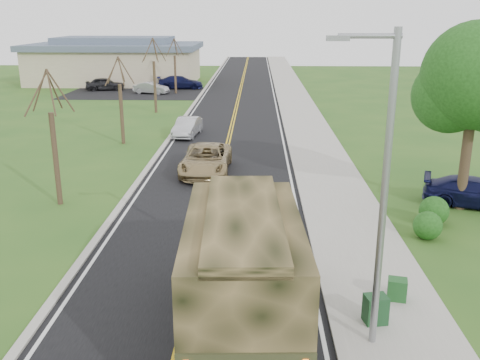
{
  "coord_description": "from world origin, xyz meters",
  "views": [
    {
      "loc": [
        1.94,
        -12.69,
        8.23
      ],
      "look_at": [
        1.27,
        8.12,
        1.8
      ],
      "focal_mm": 40.0,
      "sensor_mm": 36.0,
      "label": 1
    }
  ],
  "objects_px": {
    "utility_box_near": "(376,309)",
    "utility_box_far": "(397,289)",
    "suv_champagne": "(206,159)",
    "military_truck": "(243,262)",
    "pickup_navy": "(475,192)",
    "sedan_silver": "(187,127)"
  },
  "relations": [
    {
      "from": "sedan_silver",
      "to": "pickup_navy",
      "type": "relative_size",
      "value": 0.89
    },
    {
      "from": "utility_box_near",
      "to": "utility_box_far",
      "type": "xyz_separation_m",
      "value": [
        0.91,
        1.28,
        -0.07
      ]
    },
    {
      "from": "sedan_silver",
      "to": "utility_box_near",
      "type": "height_order",
      "value": "sedan_silver"
    },
    {
      "from": "military_truck",
      "to": "sedan_silver",
      "type": "distance_m",
      "value": 25.24
    },
    {
      "from": "military_truck",
      "to": "utility_box_far",
      "type": "bearing_deg",
      "value": 21.29
    },
    {
      "from": "military_truck",
      "to": "sedan_silver",
      "type": "xyz_separation_m",
      "value": [
        -4.61,
        24.77,
        -1.55
      ]
    },
    {
      "from": "sedan_silver",
      "to": "suv_champagne",
      "type": "bearing_deg",
      "value": -70.26
    },
    {
      "from": "suv_champagne",
      "to": "utility_box_near",
      "type": "xyz_separation_m",
      "value": [
        6.05,
        -14.81,
        -0.26
      ]
    },
    {
      "from": "utility_box_near",
      "to": "utility_box_far",
      "type": "distance_m",
      "value": 1.58
    },
    {
      "from": "military_truck",
      "to": "utility_box_near",
      "type": "xyz_separation_m",
      "value": [
        3.64,
        0.72,
        -1.71
      ]
    },
    {
      "from": "pickup_navy",
      "to": "military_truck",
      "type": "bearing_deg",
      "value": 154.36
    },
    {
      "from": "military_truck",
      "to": "suv_champagne",
      "type": "relative_size",
      "value": 1.44
    },
    {
      "from": "utility_box_near",
      "to": "suv_champagne",
      "type": "bearing_deg",
      "value": 101.69
    },
    {
      "from": "pickup_navy",
      "to": "utility_box_far",
      "type": "xyz_separation_m",
      "value": [
        -5.59,
        -8.61,
        -0.23
      ]
    },
    {
      "from": "suv_champagne",
      "to": "utility_box_far",
      "type": "bearing_deg",
      "value": -61.74
    },
    {
      "from": "pickup_navy",
      "to": "sedan_silver",
      "type": "bearing_deg",
      "value": 64.25
    },
    {
      "from": "suv_champagne",
      "to": "utility_box_near",
      "type": "distance_m",
      "value": 16.0
    },
    {
      "from": "suv_champagne",
      "to": "utility_box_far",
      "type": "distance_m",
      "value": 15.22
    },
    {
      "from": "utility_box_far",
      "to": "sedan_silver",
      "type": "bearing_deg",
      "value": 124.78
    },
    {
      "from": "sedan_silver",
      "to": "utility_box_far",
      "type": "relative_size",
      "value": 6.14
    },
    {
      "from": "military_truck",
      "to": "utility_box_far",
      "type": "relative_size",
      "value": 12.05
    },
    {
      "from": "military_truck",
      "to": "utility_box_near",
      "type": "bearing_deg",
      "value": 8.74
    }
  ]
}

